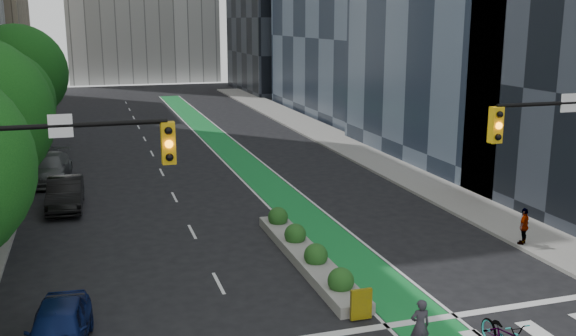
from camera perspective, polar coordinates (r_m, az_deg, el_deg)
sidewalk_left at (r=41.59m, az=-24.15°, el=-0.83°), size 3.60×90.00×0.15m
sidewalk_right at (r=45.13m, az=7.02°, el=1.24°), size 3.60×90.00×0.15m
bike_lane_paint at (r=47.12m, az=-5.33°, el=1.69°), size 2.20×70.00×0.01m
tree_midfar at (r=37.74m, az=-24.13°, el=5.40°), size 5.60×5.60×7.76m
tree_far at (r=47.58m, az=-22.89°, el=7.76°), size 6.60×6.60×9.00m
median_planter at (r=25.16m, az=1.68°, el=-7.56°), size 1.20×10.26×1.10m
bicycle at (r=19.58m, az=18.63°, el=-13.92°), size 0.82×2.18×1.13m
cyclist at (r=18.98m, az=11.65°, el=-13.58°), size 0.62×0.43×1.60m
parked_car_left_near at (r=19.76m, az=-19.72°, el=-13.31°), size 2.02×4.25×1.40m
parked_car_left_mid at (r=33.82m, az=-19.19°, el=-2.17°), size 1.77×4.75×1.55m
parked_car_left_far at (r=39.82m, az=-20.49°, el=-0.03°), size 2.71×5.63×1.58m
pedestrian_far at (r=28.27m, az=20.24°, el=-4.87°), size 0.96×0.83×1.54m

